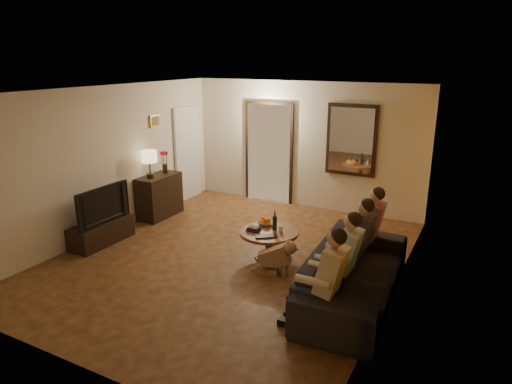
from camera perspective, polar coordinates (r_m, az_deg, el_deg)
The scene contains 33 objects.
floor at distance 7.33m, azimuth -3.20°, elevation -8.17°, with size 5.00×6.00×0.01m, color #3C2210.
ceiling at distance 6.67m, azimuth -3.57°, elevation 12.55°, with size 5.00×6.00×0.01m, color white.
back_wall at distance 9.51m, azimuth 6.04°, elevation 5.82°, with size 5.00×0.02×2.60m, color beige.
front_wall at distance 4.72m, azimuth -22.65°, elevation -6.77°, with size 5.00×0.02×2.60m, color beige.
left_wall at distance 8.42m, azimuth -18.13°, elevation 3.66°, with size 0.02×6.00×2.60m, color beige.
right_wall at distance 6.03m, azimuth 17.43°, elevation -1.25°, with size 0.02×6.00×2.60m, color beige.
orange_accent at distance 6.03m, azimuth 17.33°, elevation -1.23°, with size 0.01×6.00×2.60m, color orange.
kitchen_doorway at distance 9.86m, azimuth 1.63°, elevation 4.81°, with size 1.00×0.06×2.10m, color #FFE0A5.
door_trim at distance 9.85m, azimuth 1.60°, elevation 4.80°, with size 1.12×0.04×2.22m, color black.
fridge_glimpse at distance 9.79m, azimuth 2.95°, elevation 3.81°, with size 0.45×0.03×1.70m, color silver.
mirror_frame at distance 9.12m, azimuth 11.85°, elevation 6.37°, with size 1.00×0.05×1.40m, color black.
mirror_glass at distance 9.09m, azimuth 11.79°, elevation 6.34°, with size 0.86×0.02×1.26m, color white.
white_door at distance 10.15m, azimuth -8.57°, elevation 4.79°, with size 0.06×0.85×2.04m, color white.
framed_art at distance 9.24m, azimuth -12.53°, elevation 8.66°, with size 0.03×0.28×0.24m, color #B28C33.
art_canvas at distance 9.23m, azimuth -12.46°, elevation 8.65°, with size 0.01×0.22×0.18m, color brown.
dresser at distance 9.21m, azimuth -11.98°, elevation -0.48°, with size 0.45×0.94×0.84m, color black.
table_lamp at distance 8.87m, azimuth -13.15°, elevation 3.40°, with size 0.30×0.30×0.54m, color beige, non-canonical shape.
flower_vase at distance 9.21m, azimuth -11.35°, elevation 3.67°, with size 0.14×0.14×0.44m, color red, non-canonical shape.
tv_stand at distance 8.23m, azimuth -18.74°, elevation -4.81°, with size 0.45×1.13×0.38m, color black.
tv at distance 8.06m, azimuth -19.07°, elevation -1.47°, with size 0.14×1.10×0.63m, color black.
sofa at distance 6.14m, azimuth 12.31°, elevation -9.90°, with size 0.99×2.53×0.74m, color black.
person_a at distance 5.29m, azimuth 8.67°, elevation -11.43°, with size 0.60×0.40×1.20m, color tan, non-canonical shape.
person_b at distance 5.80m, azimuth 10.67°, elevation -8.89°, with size 0.60×0.40×1.20m, color tan, non-canonical shape.
person_c at distance 6.33m, azimuth 12.32°, elevation -6.75°, with size 0.60×0.40×1.20m, color tan, non-canonical shape.
person_d at distance 6.87m, azimuth 13.71°, elevation -4.94°, with size 0.60×0.40×1.20m, color tan, non-canonical shape.
dog at distance 6.69m, azimuth 2.34°, elevation -8.05°, with size 0.56×0.24×0.56m, color #A9754E, non-canonical shape.
coffee_table at distance 7.23m, azimuth 1.62°, elevation -6.57°, with size 0.92×0.92×0.45m, color brown.
bowl at distance 7.39m, azimuth 1.14°, elevation -3.89°, with size 0.26×0.26×0.06m, color white.
oranges at distance 7.36m, azimuth 1.14°, elevation -3.39°, with size 0.20×0.20×0.08m, color orange, non-canonical shape.
wine_bottle at distance 7.15m, azimuth 2.36°, elevation -3.56°, with size 0.07×0.07×0.31m, color black, non-canonical shape.
wine_glass at distance 7.09m, azimuth 3.12°, elevation -4.65°, with size 0.06×0.06×0.10m, color silver.
book_stack at distance 7.14m, azimuth -0.31°, elevation -4.61°, with size 0.20×0.15×0.07m, color black, non-canonical shape.
laptop at distance 6.86m, azimuth 1.35°, elevation -5.71°, with size 0.33×0.21×0.03m, color black.
Camera 1 is at (3.46, -5.68, 3.07)m, focal length 32.00 mm.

